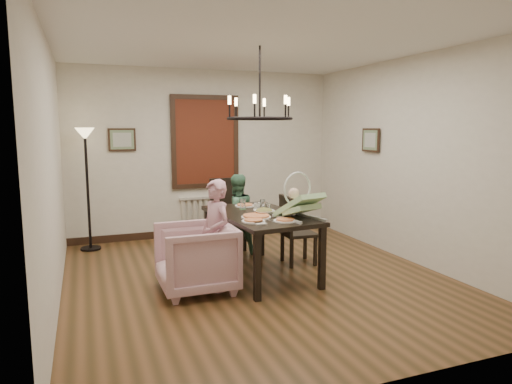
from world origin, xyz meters
TOP-DOWN VIEW (x-y plane):
  - room_shell at (0.00, 0.37)m, footprint 4.51×5.00m
  - dining_table at (0.07, 0.12)m, footprint 1.08×1.75m
  - chair_far at (0.08, 1.43)m, footprint 0.50×0.50m
  - chair_right at (0.74, 0.38)m, footprint 0.44×0.44m
  - armchair at (-0.81, -0.16)m, footprint 0.85×0.83m
  - elderly_woman at (-0.58, -0.19)m, footprint 0.35×0.44m
  - seated_man at (0.09, 1.09)m, footprint 0.52×0.43m
  - baby_bouncer at (0.37, -0.37)m, footprint 0.54×0.66m
  - salad_bowl at (0.09, 0.02)m, footprint 0.30×0.30m
  - pizza_platter at (-0.07, -0.14)m, footprint 0.35×0.35m
  - drinking_glass at (0.14, 0.03)m, footprint 0.07×0.07m
  - window_blinds at (0.00, 2.46)m, footprint 1.00×0.03m
  - radiator at (0.00, 2.48)m, footprint 0.92×0.12m
  - picture_back at (-1.35, 2.47)m, footprint 0.42×0.03m
  - picture_right at (2.21, 0.90)m, footprint 0.03×0.42m
  - floor_lamp at (-1.90, 2.15)m, footprint 0.30×0.30m
  - chandelier at (0.07, 0.12)m, footprint 0.80×0.80m

SIDE VIEW (x-z plane):
  - radiator at x=0.00m, z-range 0.04..0.66m
  - armchair at x=-0.81m, z-range 0.00..0.77m
  - chair_right at x=0.74m, z-range 0.00..0.95m
  - seated_man at x=0.09m, z-range 0.00..0.98m
  - elderly_woman at x=-0.58m, z-range 0.00..1.05m
  - chair_far at x=0.08m, z-range 0.00..1.08m
  - dining_table at x=0.07m, z-range 0.31..1.09m
  - pizza_platter at x=-0.07m, z-range 0.79..0.83m
  - salad_bowl at x=0.09m, z-range 0.79..0.86m
  - drinking_glass at x=0.14m, z-range 0.79..0.92m
  - floor_lamp at x=-1.90m, z-range 0.00..1.80m
  - baby_bouncer at x=0.37m, z-range 0.79..1.17m
  - room_shell at x=0.00m, z-range -0.01..2.80m
  - window_blinds at x=0.00m, z-range 0.90..2.30m
  - picture_back at x=-1.35m, z-range 1.47..1.83m
  - picture_right at x=2.21m, z-range 1.47..1.83m
  - chandelier at x=0.07m, z-range 1.93..1.97m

